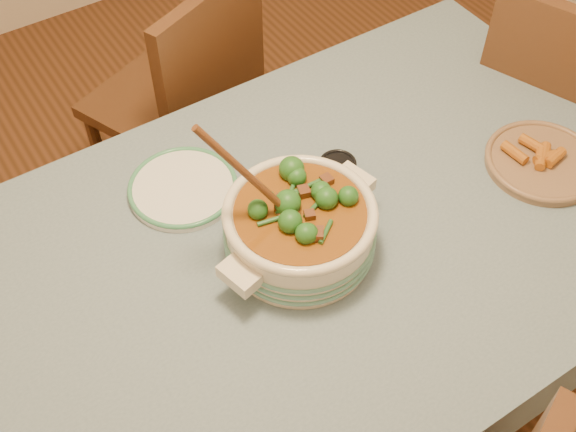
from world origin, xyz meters
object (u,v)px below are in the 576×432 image
at_px(dining_table, 325,255).
at_px(white_plate, 183,188).
at_px(fried_plate, 543,160).
at_px(chair_right, 560,121).
at_px(stew_casserole, 300,225).
at_px(chair_far, 188,95).
at_px(condiment_bowl, 337,168).

height_order(dining_table, white_plate, white_plate).
height_order(fried_plate, chair_right, chair_right).
xyz_separation_m(dining_table, white_plate, (-0.21, 0.28, 0.10)).
bearing_deg(stew_casserole, chair_right, 5.43).
height_order(dining_table, fried_plate, fried_plate).
xyz_separation_m(white_plate, chair_far, (0.27, 0.54, -0.24)).
bearing_deg(condiment_bowl, fried_plate, -29.27).
bearing_deg(chair_far, chair_right, 116.81).
distance_m(dining_table, stew_casserole, 0.19).
relative_size(dining_table, chair_right, 1.68).
relative_size(dining_table, condiment_bowl, 15.79).
relative_size(chair_far, chair_right, 0.94).
bearing_deg(fried_plate, chair_far, 117.69).
relative_size(dining_table, chair_far, 1.79).
relative_size(white_plate, condiment_bowl, 2.72).
relative_size(stew_casserole, chair_right, 0.42).
distance_m(stew_casserole, fried_plate, 0.64).
distance_m(dining_table, fried_plate, 0.58).
relative_size(fried_plate, chair_far, 0.33).
height_order(stew_casserole, fried_plate, stew_casserole).
relative_size(stew_casserole, white_plate, 1.44).
relative_size(condiment_bowl, fried_plate, 0.34).
distance_m(stew_casserole, white_plate, 0.33).
xyz_separation_m(stew_casserole, condiment_bowl, (0.20, 0.13, -0.06)).
height_order(fried_plate, chair_far, chair_far).
distance_m(stew_casserole, chair_right, 1.03).
relative_size(stew_casserole, condiment_bowl, 3.91).
bearing_deg(white_plate, condiment_bowl, -25.32).
bearing_deg(chair_far, stew_casserole, 58.11).
xyz_separation_m(dining_table, chair_right, (0.91, 0.09, -0.10)).
bearing_deg(white_plate, stew_casserole, -65.23).
bearing_deg(white_plate, chair_right, -9.91).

